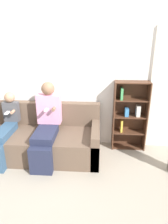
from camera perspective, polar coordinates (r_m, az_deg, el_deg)
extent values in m
plane|color=#9E9384|center=(3.14, -8.43, -16.95)|extent=(14.00, 14.00, 0.00)
cube|color=silver|center=(3.53, -6.12, 10.35)|extent=(10.00, 0.06, 2.55)
cube|color=brown|center=(3.45, -13.41, -9.34)|extent=(2.08, 0.73, 0.42)
cube|color=brown|center=(3.74, -11.76, -3.27)|extent=(2.08, 0.15, 0.83)
cube|color=brown|center=(3.27, 3.26, -9.10)|extent=(0.13, 0.73, 0.56)
cube|color=#232842|center=(3.06, -12.22, -13.53)|extent=(0.33, 0.12, 0.42)
cube|color=#232842|center=(3.20, -11.02, -6.36)|extent=(0.33, 0.53, 0.11)
cube|color=#E599BC|center=(3.39, -9.90, 0.89)|extent=(0.39, 0.18, 0.49)
sphere|color=#8C664C|center=(3.29, -10.28, 6.61)|extent=(0.22, 0.22, 0.22)
cylinder|color=#8C664C|center=(3.22, -8.67, 0.84)|extent=(0.05, 0.10, 0.05)
cube|color=white|center=(3.20, -10.72, 0.58)|extent=(0.05, 0.12, 0.02)
cube|color=#335170|center=(3.45, -21.83, -5.44)|extent=(0.22, 0.59, 0.11)
cube|color=#4C4C51|center=(3.66, -20.03, 0.15)|extent=(0.26, 0.12, 0.34)
sphere|color=tan|center=(3.58, -20.53, 3.95)|extent=(0.17, 0.17, 0.17)
cylinder|color=tan|center=(3.53, -19.72, 0.02)|extent=(0.05, 0.10, 0.05)
cube|color=white|center=(3.51, -21.09, -0.24)|extent=(0.05, 0.12, 0.02)
cube|color=#4C2D1E|center=(3.52, 8.44, -1.09)|extent=(0.02, 0.24, 1.22)
cube|color=#4C2D1E|center=(3.61, 17.34, -1.28)|extent=(0.02, 0.24, 1.22)
cube|color=#4C2D1E|center=(3.66, 12.70, -0.53)|extent=(0.58, 0.02, 1.22)
cube|color=#4C2D1E|center=(3.82, 12.22, -9.58)|extent=(0.54, 0.21, 0.02)
cube|color=#4C2D1E|center=(3.68, 12.57, -5.53)|extent=(0.54, 0.21, 0.02)
cube|color=#4C2D1E|center=(3.56, 12.95, -1.19)|extent=(0.54, 0.21, 0.02)
cube|color=#4C2D1E|center=(3.46, 13.35, 3.42)|extent=(0.54, 0.21, 0.02)
cube|color=#4C2D1E|center=(3.38, 13.77, 8.28)|extent=(0.54, 0.21, 0.02)
cube|color=gold|center=(3.61, 10.64, -3.84)|extent=(0.03, 0.13, 0.22)
cube|color=beige|center=(3.54, 15.17, 0.31)|extent=(0.06, 0.13, 0.19)
cube|color=teal|center=(3.52, 12.06, 0.01)|extent=(0.06, 0.13, 0.14)
cube|color=#429956|center=(3.40, 10.67, 5.21)|extent=(0.04, 0.17, 0.19)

